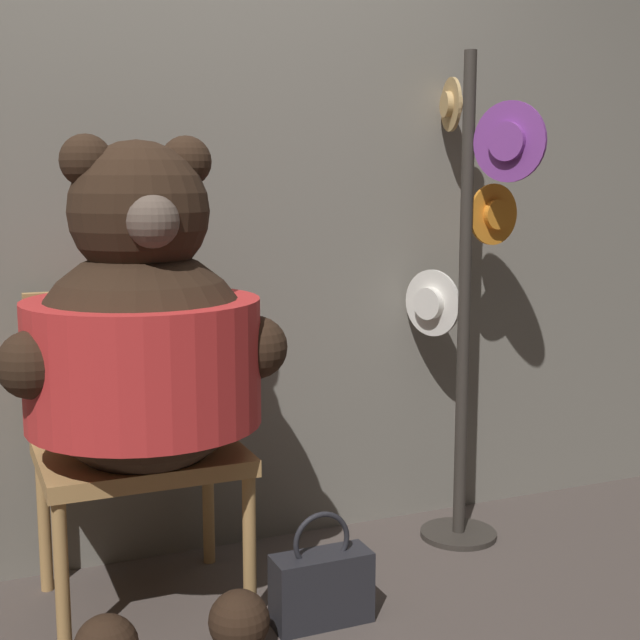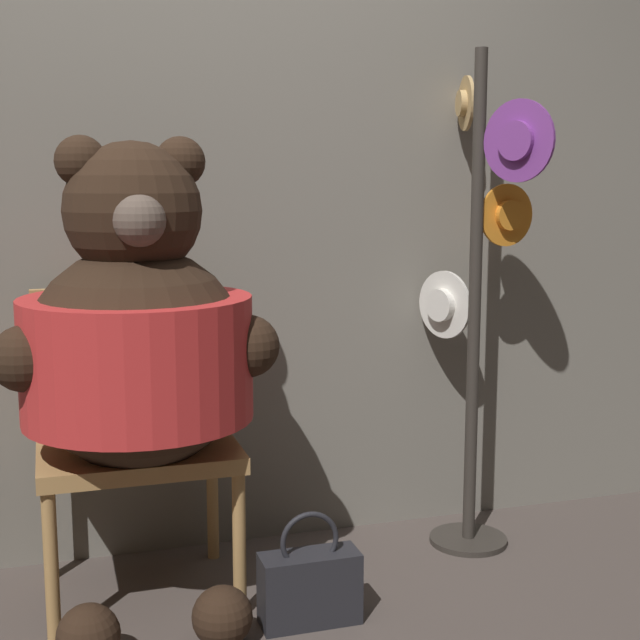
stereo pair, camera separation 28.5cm
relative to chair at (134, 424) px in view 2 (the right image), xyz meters
name	(u,v)px [view 2 (the right image)]	position (x,y,z in m)	size (l,w,h in m)	color
ground_plane	(215,640)	(0.17, -0.43, -0.54)	(14.00, 14.00, 0.00)	#4C423D
wall_back	(168,167)	(0.17, 0.31, 0.81)	(8.00, 0.10, 2.69)	slate
chair	(134,424)	(0.00, 0.00, 0.00)	(0.60, 0.50, 0.96)	#B2844C
teddy_bear	(137,343)	(0.00, -0.17, 0.29)	(0.82, 0.73, 1.43)	black
hat_display_rack	(478,287)	(1.20, 0.01, 0.39)	(0.37, 0.54, 1.74)	#332D28
handbag_on_ground	(310,585)	(0.46, -0.41, -0.42)	(0.30, 0.12, 0.35)	#232328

